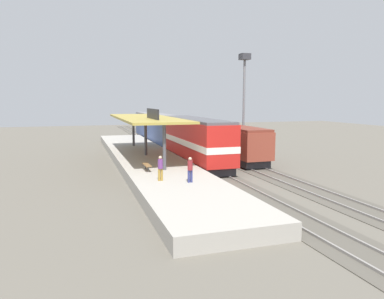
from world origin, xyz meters
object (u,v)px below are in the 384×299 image
freight_car (234,142)px  passenger_carriage_single (157,128)px  platform_bench (147,165)px  light_mast (244,83)px  locomotive (195,141)px  person_walking (160,167)px  person_waiting (190,168)px

freight_car → passenger_carriage_single: bearing=105.2°
platform_bench → light_mast: bearing=39.9°
locomotive → passenger_carriage_single: (0.00, 18.00, -0.10)m
passenger_carriage_single → person_walking: bearing=-101.7°
freight_car → light_mast: size_ratio=1.03×
passenger_carriage_single → light_mast: size_ratio=1.71×
locomotive → person_waiting: locomotive is taller
passenger_carriage_single → person_waiting: 29.30m
freight_car → light_mast: light_mast is taller
freight_car → person_waiting: size_ratio=7.02×
light_mast → person_waiting: 21.29m
platform_bench → freight_car: 12.81m
locomotive → platform_bench: bearing=-134.6°
locomotive → light_mast: size_ratio=1.23×
platform_bench → passenger_carriage_single: size_ratio=0.09×
light_mast → person_walking: size_ratio=6.84×
person_walking → locomotive: bearing=59.7°
platform_bench → passenger_carriage_single: (6.00, 24.08, 0.97)m
locomotive → freight_car: 4.75m
locomotive → person_walking: bearing=-120.3°
platform_bench → person_waiting: size_ratio=0.99×
passenger_carriage_single → person_walking: size_ratio=11.70×
person_walking → person_waiting: bearing=-32.1°
platform_bench → locomotive: locomotive is taller
light_mast → locomotive: bearing=-145.1°
person_waiting → locomotive: bearing=70.0°
freight_car → person_walking: 15.12m
light_mast → person_walking: light_mast is taller
platform_bench → person_walking: person_walking is taller
locomotive → person_walking: size_ratio=8.44×
passenger_carriage_single → person_waiting: (-4.01, -29.02, -0.46)m
freight_car → locomotive: bearing=-166.7°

